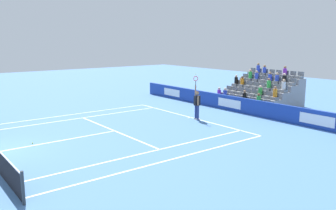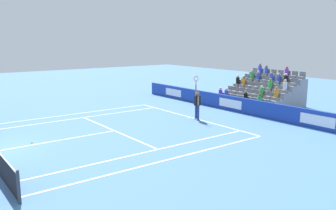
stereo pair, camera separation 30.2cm
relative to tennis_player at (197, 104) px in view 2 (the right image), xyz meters
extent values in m
cube|color=white|center=(0.68, -0.09, -0.99)|extent=(10.97, 0.10, 0.01)
cube|color=white|center=(0.68, 5.40, -0.99)|extent=(8.23, 0.10, 0.01)
cube|color=white|center=(0.68, 8.60, -0.99)|extent=(0.10, 6.40, 0.01)
cube|color=white|center=(4.79, 5.86, -0.99)|extent=(0.10, 11.89, 0.01)
cube|color=white|center=(-3.44, 5.86, -0.99)|extent=(0.10, 11.89, 0.01)
cube|color=white|center=(6.16, 5.86, -0.99)|extent=(0.10, 11.89, 0.01)
cube|color=white|center=(-4.81, 5.86, -0.99)|extent=(0.10, 11.89, 0.01)
cube|color=white|center=(0.68, 0.01, -0.99)|extent=(0.10, 0.20, 0.01)
cube|color=#193899|center=(0.68, -3.78, -0.47)|extent=(19.41, 0.20, 1.04)
cube|color=white|center=(-5.79, -3.67, -0.47)|extent=(2.07, 0.01, 0.58)
cube|color=white|center=(0.68, -3.67, -0.47)|extent=(2.07, 0.01, 0.58)
cube|color=white|center=(7.15, -3.67, -0.47)|extent=(2.07, 0.01, 0.58)
cylinder|color=#33383D|center=(-5.26, 11.80, -0.46)|extent=(0.10, 0.10, 1.07)
cylinder|color=navy|center=(-0.12, 0.03, -0.54)|extent=(0.16, 0.16, 0.90)
cylinder|color=navy|center=(0.11, -0.03, -0.54)|extent=(0.16, 0.16, 0.90)
cube|color=white|center=(-0.12, 0.03, -0.95)|extent=(0.18, 0.28, 0.08)
cube|color=white|center=(0.11, -0.03, -0.95)|extent=(0.18, 0.28, 0.08)
cube|color=black|center=(-0.01, 0.00, 0.21)|extent=(0.30, 0.40, 0.60)
sphere|color=#9E7251|center=(-0.01, 0.00, 0.67)|extent=(0.24, 0.24, 0.24)
cylinder|color=#9E7251|center=(0.21, -0.06, 0.82)|extent=(0.09, 0.09, 0.62)
cylinder|color=#9E7251|center=(-0.21, 0.10, 0.23)|extent=(0.09, 0.09, 0.56)
cylinder|color=black|center=(0.21, -0.06, 1.27)|extent=(0.04, 0.04, 0.28)
torus|color=red|center=(0.21, -0.06, 1.55)|extent=(0.11, 0.31, 0.31)
sphere|color=#D1E533|center=(0.21, -0.06, 1.83)|extent=(0.07, 0.07, 0.07)
cube|color=gray|center=(0.68, -4.86, -0.78)|extent=(4.96, 0.95, 0.42)
cube|color=slate|center=(-1.49, -4.86, -0.47)|extent=(0.48, 0.44, 0.20)
cube|color=slate|center=(-1.49, -5.06, -0.22)|extent=(0.48, 0.04, 0.30)
cube|color=slate|center=(-0.87, -4.86, -0.47)|extent=(0.48, 0.44, 0.20)
cube|color=slate|center=(-0.87, -5.06, -0.22)|extent=(0.48, 0.04, 0.30)
cube|color=slate|center=(-0.25, -4.86, -0.47)|extent=(0.48, 0.44, 0.20)
cube|color=slate|center=(-0.25, -5.06, -0.22)|extent=(0.48, 0.04, 0.30)
cube|color=slate|center=(0.37, -4.86, -0.47)|extent=(0.48, 0.44, 0.20)
cube|color=slate|center=(0.37, -5.06, -0.22)|extent=(0.48, 0.04, 0.30)
cube|color=slate|center=(0.99, -4.86, -0.47)|extent=(0.48, 0.44, 0.20)
cube|color=slate|center=(0.99, -5.06, -0.22)|extent=(0.48, 0.04, 0.30)
cube|color=slate|center=(1.61, -4.86, -0.47)|extent=(0.48, 0.44, 0.20)
cube|color=slate|center=(1.61, -5.06, -0.22)|extent=(0.48, 0.04, 0.30)
cube|color=slate|center=(2.23, -4.86, -0.47)|extent=(0.48, 0.44, 0.20)
cube|color=slate|center=(2.23, -5.06, -0.22)|extent=(0.48, 0.04, 0.30)
cube|color=slate|center=(2.85, -4.86, -0.47)|extent=(0.48, 0.44, 0.20)
cube|color=slate|center=(2.85, -5.06, -0.22)|extent=(0.48, 0.04, 0.30)
cube|color=gray|center=(0.68, -5.81, -0.57)|extent=(4.96, 0.95, 0.84)
cube|color=slate|center=(-1.49, -5.81, -0.05)|extent=(0.48, 0.44, 0.20)
cube|color=slate|center=(-1.49, -6.01, 0.20)|extent=(0.48, 0.04, 0.30)
cube|color=slate|center=(-0.87, -5.81, -0.05)|extent=(0.48, 0.44, 0.20)
cube|color=slate|center=(-0.87, -6.01, 0.20)|extent=(0.48, 0.04, 0.30)
cube|color=slate|center=(-0.25, -5.81, -0.05)|extent=(0.48, 0.44, 0.20)
cube|color=slate|center=(-0.25, -6.01, 0.20)|extent=(0.48, 0.04, 0.30)
cube|color=slate|center=(0.37, -5.81, -0.05)|extent=(0.48, 0.44, 0.20)
cube|color=slate|center=(0.37, -6.01, 0.20)|extent=(0.48, 0.04, 0.30)
cube|color=slate|center=(0.99, -5.81, -0.05)|extent=(0.48, 0.44, 0.20)
cube|color=slate|center=(0.99, -6.01, 0.20)|extent=(0.48, 0.04, 0.30)
cube|color=slate|center=(1.61, -5.81, -0.05)|extent=(0.48, 0.44, 0.20)
cube|color=slate|center=(1.61, -6.01, 0.20)|extent=(0.48, 0.04, 0.30)
cube|color=slate|center=(2.23, -5.81, -0.05)|extent=(0.48, 0.44, 0.20)
cube|color=slate|center=(2.23, -6.01, 0.20)|extent=(0.48, 0.04, 0.30)
cube|color=slate|center=(2.85, -5.81, -0.05)|extent=(0.48, 0.44, 0.20)
cube|color=slate|center=(2.85, -6.01, 0.20)|extent=(0.48, 0.04, 0.30)
cube|color=gray|center=(0.68, -6.76, -0.36)|extent=(4.96, 0.95, 1.26)
cube|color=slate|center=(-1.49, -6.76, 0.37)|extent=(0.48, 0.44, 0.20)
cube|color=slate|center=(-1.49, -6.96, 0.62)|extent=(0.48, 0.04, 0.30)
cube|color=slate|center=(-0.87, -6.76, 0.37)|extent=(0.48, 0.44, 0.20)
cube|color=slate|center=(-0.87, -6.96, 0.62)|extent=(0.48, 0.04, 0.30)
cube|color=slate|center=(-0.25, -6.76, 0.37)|extent=(0.48, 0.44, 0.20)
cube|color=slate|center=(-0.25, -6.96, 0.62)|extent=(0.48, 0.04, 0.30)
cube|color=slate|center=(0.37, -6.76, 0.37)|extent=(0.48, 0.44, 0.20)
cube|color=slate|center=(0.37, -6.96, 0.62)|extent=(0.48, 0.04, 0.30)
cube|color=slate|center=(0.99, -6.76, 0.37)|extent=(0.48, 0.44, 0.20)
cube|color=slate|center=(0.99, -6.96, 0.62)|extent=(0.48, 0.04, 0.30)
cube|color=slate|center=(1.61, -6.76, 0.37)|extent=(0.48, 0.44, 0.20)
cube|color=slate|center=(1.61, -6.96, 0.62)|extent=(0.48, 0.04, 0.30)
cube|color=slate|center=(2.23, -6.76, 0.37)|extent=(0.48, 0.44, 0.20)
cube|color=slate|center=(2.23, -6.96, 0.62)|extent=(0.48, 0.04, 0.30)
cube|color=slate|center=(2.85, -6.76, 0.37)|extent=(0.48, 0.44, 0.20)
cube|color=slate|center=(2.85, -6.96, 0.62)|extent=(0.48, 0.04, 0.30)
cube|color=gray|center=(0.68, -7.71, -0.15)|extent=(4.96, 0.95, 1.68)
cube|color=slate|center=(-1.49, -7.71, 0.79)|extent=(0.48, 0.44, 0.20)
cube|color=slate|center=(-1.49, -7.91, 1.04)|extent=(0.48, 0.04, 0.30)
cube|color=slate|center=(-0.87, -7.71, 0.79)|extent=(0.48, 0.44, 0.20)
cube|color=slate|center=(-0.87, -7.91, 1.04)|extent=(0.48, 0.04, 0.30)
cube|color=slate|center=(-0.25, -7.71, 0.79)|extent=(0.48, 0.44, 0.20)
cube|color=slate|center=(-0.25, -7.91, 1.04)|extent=(0.48, 0.04, 0.30)
cube|color=slate|center=(0.37, -7.71, 0.79)|extent=(0.48, 0.44, 0.20)
cube|color=slate|center=(0.37, -7.91, 1.04)|extent=(0.48, 0.04, 0.30)
cube|color=slate|center=(0.99, -7.71, 0.79)|extent=(0.48, 0.44, 0.20)
cube|color=slate|center=(0.99, -7.91, 1.04)|extent=(0.48, 0.04, 0.30)
cube|color=slate|center=(1.61, -7.71, 0.79)|extent=(0.48, 0.44, 0.20)
cube|color=slate|center=(1.61, -7.91, 1.04)|extent=(0.48, 0.04, 0.30)
cube|color=slate|center=(2.23, -7.71, 0.79)|extent=(0.48, 0.44, 0.20)
cube|color=slate|center=(2.23, -7.91, 1.04)|extent=(0.48, 0.04, 0.30)
cube|color=slate|center=(2.85, -7.71, 0.79)|extent=(0.48, 0.44, 0.20)
cube|color=slate|center=(2.85, -7.91, 1.04)|extent=(0.48, 0.04, 0.30)
cube|color=gray|center=(0.68, -8.66, 0.06)|extent=(4.96, 0.95, 2.10)
cube|color=slate|center=(-1.49, -8.66, 1.21)|extent=(0.48, 0.44, 0.20)
cube|color=slate|center=(-1.49, -8.86, 1.46)|extent=(0.48, 0.04, 0.30)
cube|color=slate|center=(-0.87, -8.66, 1.21)|extent=(0.48, 0.44, 0.20)
cube|color=slate|center=(-0.87, -8.86, 1.46)|extent=(0.48, 0.04, 0.30)
cube|color=slate|center=(-0.25, -8.66, 1.21)|extent=(0.48, 0.44, 0.20)
cube|color=slate|center=(-0.25, -8.86, 1.46)|extent=(0.48, 0.04, 0.30)
cube|color=slate|center=(0.37, -8.66, 1.21)|extent=(0.48, 0.44, 0.20)
cube|color=slate|center=(0.37, -8.86, 1.46)|extent=(0.48, 0.04, 0.30)
cube|color=slate|center=(0.99, -8.66, 1.21)|extent=(0.48, 0.44, 0.20)
cube|color=slate|center=(0.99, -8.86, 1.46)|extent=(0.48, 0.04, 0.30)
cube|color=slate|center=(1.61, -8.66, 1.21)|extent=(0.48, 0.44, 0.20)
cube|color=slate|center=(1.61, -8.86, 1.46)|extent=(0.48, 0.04, 0.30)
cube|color=slate|center=(2.23, -8.66, 1.21)|extent=(0.48, 0.44, 0.20)
cube|color=slate|center=(2.23, -8.86, 1.46)|extent=(0.48, 0.04, 0.30)
cube|color=slate|center=(2.85, -8.66, 1.21)|extent=(0.48, 0.44, 0.20)
cube|color=slate|center=(2.85, -8.86, 1.46)|extent=(0.48, 0.04, 0.30)
cylinder|color=black|center=(0.37, -4.91, -0.10)|extent=(0.28, 0.28, 0.55)
sphere|color=#9E7251|center=(0.37, -4.91, 0.28)|extent=(0.20, 0.20, 0.20)
cylinder|color=green|center=(2.23, -7.76, 1.14)|extent=(0.28, 0.28, 0.51)
sphere|color=#D3A884|center=(2.23, -7.76, 1.49)|extent=(0.20, 0.20, 0.20)
cylinder|color=blue|center=(-0.25, -7.76, 1.10)|extent=(0.28, 0.28, 0.43)
sphere|color=#D3A884|center=(-0.25, -7.76, 1.42)|extent=(0.20, 0.20, 0.20)
cylinder|color=blue|center=(1.61, -7.76, 1.11)|extent=(0.28, 0.28, 0.45)
sphere|color=#D3A884|center=(1.61, -7.76, 1.44)|extent=(0.20, 0.20, 0.20)
cylinder|color=orange|center=(-1.49, -5.86, 0.31)|extent=(0.28, 0.28, 0.53)
sphere|color=#9E7251|center=(-1.49, -5.86, 0.68)|extent=(0.20, 0.20, 0.20)
cylinder|color=green|center=(-0.87, -4.91, -0.13)|extent=(0.28, 0.28, 0.48)
sphere|color=brown|center=(-0.87, -4.91, 0.21)|extent=(0.20, 0.20, 0.20)
cylinder|color=black|center=(-0.87, -7.76, 1.11)|extent=(0.28, 0.28, 0.44)
sphere|color=beige|center=(-0.87, -7.76, 1.43)|extent=(0.20, 0.20, 0.20)
cylinder|color=black|center=(2.85, -6.81, 0.72)|extent=(0.28, 0.28, 0.50)
sphere|color=beige|center=(2.85, -6.81, 1.07)|extent=(0.20, 0.20, 0.20)
cylinder|color=green|center=(-0.25, -5.86, 0.29)|extent=(0.28, 0.28, 0.48)
sphere|color=beige|center=(-0.25, -5.86, 0.63)|extent=(0.20, 0.20, 0.20)
cylinder|color=blue|center=(1.61, -8.71, 1.52)|extent=(0.28, 0.28, 0.43)
sphere|color=#9E7251|center=(1.61, -8.71, 1.84)|extent=(0.20, 0.20, 0.20)
cylinder|color=blue|center=(2.23, -8.71, 1.58)|extent=(0.28, 0.28, 0.54)
sphere|color=#9E7251|center=(2.23, -8.71, 1.95)|extent=(0.20, 0.20, 0.20)
cylinder|color=purple|center=(2.85, -4.91, -0.12)|extent=(0.28, 0.28, 0.50)
sphere|color=beige|center=(2.85, -4.91, 0.22)|extent=(0.20, 0.20, 0.20)
cylinder|color=blue|center=(0.37, -7.76, 1.11)|extent=(0.28, 0.28, 0.44)
sphere|color=#9E7251|center=(0.37, -7.76, 1.43)|extent=(0.20, 0.20, 0.20)
cylinder|color=blue|center=(2.23, -4.91, -0.11)|extent=(0.28, 0.28, 0.52)
sphere|color=beige|center=(2.23, -4.91, 0.25)|extent=(0.20, 0.20, 0.20)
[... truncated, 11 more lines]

